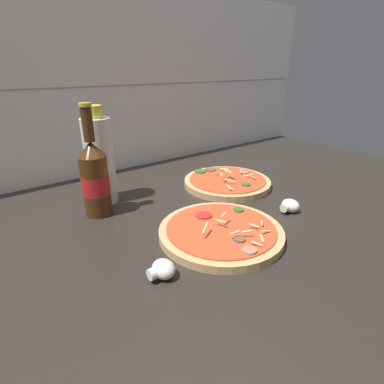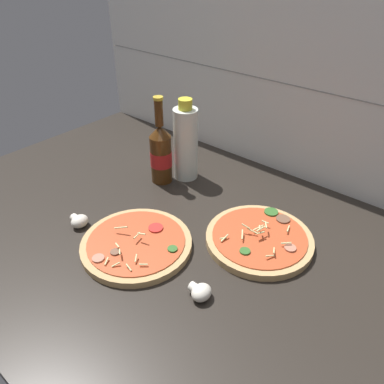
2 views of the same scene
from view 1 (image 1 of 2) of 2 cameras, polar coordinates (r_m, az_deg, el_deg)
counter_slab at (r=77.58cm, az=7.25°, el=-3.72°), size 160.00×90.00×2.50cm
tile_backsplash at (r=106.50cm, az=-10.29°, el=19.49°), size 160.00×1.13×60.00cm
pizza_near at (r=64.05cm, az=5.51°, el=-7.51°), size 26.23×26.23×4.71cm
pizza_far at (r=90.58cm, az=6.68°, el=1.92°), size 25.67×25.67×4.88cm
beer_bottle at (r=73.10cm, az=-18.03°, el=2.62°), size 6.39×6.39×26.14cm
oil_bottle at (r=79.55cm, az=-17.18°, el=5.88°), size 7.21×7.21×24.69cm
mushroom_left at (r=77.31cm, az=18.13°, el=-2.52°), size 4.77×4.55×3.18cm
mushroom_right at (r=52.47cm, az=-5.66°, el=-14.47°), size 4.73×4.50×3.15cm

